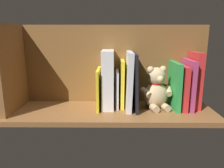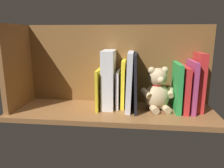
% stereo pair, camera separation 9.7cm
% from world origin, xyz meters
% --- Properties ---
extents(ground_plane, '(0.95, 0.31, 0.02)m').
position_xyz_m(ground_plane, '(0.00, 0.00, -0.01)').
color(ground_plane, brown).
extents(shelf_back_panel, '(0.95, 0.02, 0.39)m').
position_xyz_m(shelf_back_panel, '(0.00, -0.13, 0.20)').
color(shelf_back_panel, brown).
rests_on(shelf_back_panel, ground_plane).
extents(shelf_side_divider, '(0.02, 0.25, 0.39)m').
position_xyz_m(shelf_side_divider, '(0.45, 0.00, 0.20)').
color(shelf_side_divider, brown).
rests_on(shelf_side_divider, ground_plane).
extents(book_0, '(0.03, 0.14, 0.26)m').
position_xyz_m(book_0, '(-0.39, -0.05, 0.13)').
color(book_0, red).
rests_on(book_0, ground_plane).
extents(book_1, '(0.02, 0.17, 0.23)m').
position_xyz_m(book_1, '(-0.36, -0.03, 0.12)').
color(book_1, '#B23F72').
rests_on(book_1, ground_plane).
extents(book_2, '(0.02, 0.18, 0.21)m').
position_xyz_m(book_2, '(-0.33, -0.03, 0.10)').
color(book_2, red).
rests_on(book_2, ground_plane).
extents(book_3, '(0.02, 0.17, 0.22)m').
position_xyz_m(book_3, '(-0.30, -0.03, 0.11)').
color(book_3, green).
rests_on(book_3, ground_plane).
extents(teddy_bear, '(0.16, 0.15, 0.20)m').
position_xyz_m(teddy_bear, '(-0.21, -0.03, 0.09)').
color(teddy_bear, '#D1B284').
rests_on(teddy_bear, ground_plane).
extents(book_4, '(0.02, 0.20, 0.26)m').
position_xyz_m(book_4, '(-0.11, -0.02, 0.13)').
color(book_4, black).
rests_on(book_4, ground_plane).
extents(book_5, '(0.03, 0.19, 0.27)m').
position_xyz_m(book_5, '(-0.08, -0.03, 0.13)').
color(book_5, silver).
rests_on(book_5, ground_plane).
extents(book_6, '(0.02, 0.13, 0.23)m').
position_xyz_m(book_6, '(-0.05, -0.06, 0.11)').
color(book_6, yellow).
rests_on(book_6, ground_plane).
extents(book_7, '(0.01, 0.14, 0.17)m').
position_xyz_m(book_7, '(-0.02, -0.05, 0.09)').
color(book_7, silver).
rests_on(book_7, ground_plane).
extents(dictionary_thick_white, '(0.06, 0.16, 0.27)m').
position_xyz_m(dictionary_thick_white, '(0.02, -0.04, 0.14)').
color(dictionary_thick_white, white).
rests_on(dictionary_thick_white, ground_plane).
extents(book_8, '(0.01, 0.18, 0.19)m').
position_xyz_m(book_8, '(0.06, -0.03, 0.09)').
color(book_8, yellow).
rests_on(book_8, ground_plane).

